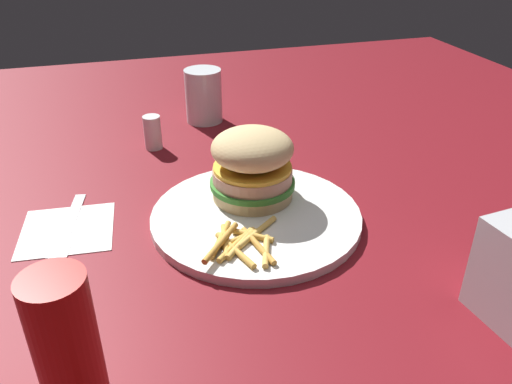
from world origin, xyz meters
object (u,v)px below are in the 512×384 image
plate (256,217)px  salt_shaker (153,132)px  napkin (67,229)px  ketchup_bottle (72,367)px  fork (67,229)px  drink_glass (204,99)px  fries_pile (240,242)px  sandwich (252,164)px

plate → salt_shaker: bearing=20.7°
plate → napkin: (0.05, 0.23, -0.01)m
ketchup_bottle → salt_shaker: ketchup_bottle is taller
napkin → fork: bearing=169.3°
fork → drink_glass: size_ratio=1.82×
fries_pile → ketchup_bottle: bearing=138.7°
plate → fries_pile: bearing=149.0°
fork → salt_shaker: salt_shaker is taller
sandwich → fork: sandwich is taller
sandwich → napkin: (0.00, 0.24, -0.06)m
drink_glass → ketchup_bottle: ketchup_bottle is taller
plate → sandwich: (0.04, -0.01, 0.05)m
plate → sandwich: size_ratio=2.37×
sandwich → plate: bearing=169.8°
napkin → drink_glass: 0.39m
drink_glass → fries_pile: bearing=174.0°
napkin → drink_glass: drink_glass is taller
sandwich → salt_shaker: 0.24m
sandwich → salt_shaker: sandwich is taller
sandwich → fries_pile: (-0.10, 0.04, -0.04)m
fries_pile → napkin: fries_pile is taller
napkin → salt_shaker: salt_shaker is taller
drink_glass → salt_shaker: size_ratio=1.73×
drink_glass → plate: bearing=179.0°
drink_glass → ketchup_bottle: size_ratio=0.62×
sandwich → ketchup_bottle: ketchup_bottle is taller
fork → drink_glass: (0.31, -0.24, 0.04)m
fork → drink_glass: 0.39m
fries_pile → fork: size_ratio=0.61×
drink_glass → salt_shaker: drink_glass is taller
napkin → drink_glass: bearing=-37.4°
fries_pile → fork: bearing=61.1°
plate → drink_glass: 0.36m
salt_shaker → sandwich: bearing=-154.2°
plate → napkin: plate is taller
salt_shaker → ketchup_bottle: bearing=168.0°
fries_pile → napkin: (0.11, 0.19, -0.02)m
napkin → drink_glass: size_ratio=1.16×
sandwich → napkin: 0.24m
fork → drink_glass: drink_glass is taller
fries_pile → salt_shaker: size_ratio=1.93×
drink_glass → salt_shaker: bearing=132.3°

